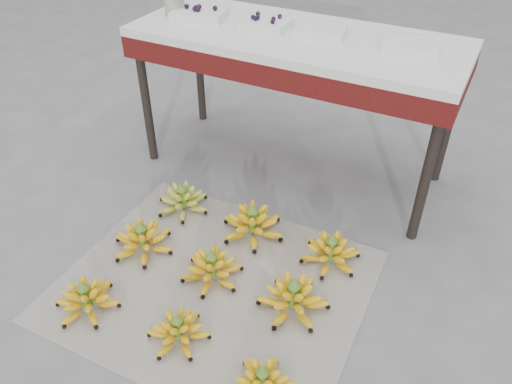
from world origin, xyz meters
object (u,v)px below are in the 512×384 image
at_px(bunch_back_right, 331,252).
at_px(tray_left, 266,23).
at_px(bunch_mid_left, 143,240).
at_px(tray_right, 321,31).
at_px(newspaper_mat, 214,285).
at_px(vendor_table, 296,51).
at_px(bunch_back_left, 183,200).
at_px(bunch_back_center, 253,224).
at_px(tray_far_right, 409,46).
at_px(tray_far_left, 200,14).
at_px(glass_jar, 174,2).
at_px(bunch_front_center, 178,331).
at_px(bunch_front_left, 87,299).
at_px(bunch_front_right, 262,383).
at_px(bunch_mid_right, 293,298).
at_px(bunch_mid_center, 212,269).

xyz_separation_m(bunch_back_right, tray_left, (-0.64, 0.62, 0.74)).
bearing_deg(bunch_mid_left, tray_right, 70.66).
height_order(newspaper_mat, bunch_mid_left, bunch_mid_left).
height_order(newspaper_mat, vendor_table, vendor_table).
xyz_separation_m(bunch_back_left, tray_left, (0.16, 0.61, 0.74)).
bearing_deg(bunch_back_center, tray_far_right, 64.70).
bearing_deg(tray_far_left, vendor_table, 2.61).
bearing_deg(glass_jar, bunch_mid_left, -68.35).
bearing_deg(bunch_mid_left, tray_left, 85.80).
distance_m(bunch_mid_left, bunch_back_left, 0.33).
height_order(newspaper_mat, bunch_back_left, bunch_back_left).
bearing_deg(newspaper_mat, bunch_front_center, -84.93).
xyz_separation_m(bunch_front_center, tray_far_left, (-0.64, 1.25, 0.75)).
height_order(bunch_front_left, bunch_front_center, bunch_front_left).
height_order(bunch_front_center, vendor_table, vendor_table).
relative_size(bunch_front_right, bunch_back_center, 0.83).
xyz_separation_m(bunch_front_right, bunch_mid_right, (-0.05, 0.38, 0.01)).
relative_size(newspaper_mat, bunch_mid_right, 4.16).
distance_m(newspaper_mat, bunch_front_left, 0.52).
xyz_separation_m(bunch_mid_left, bunch_mid_center, (0.37, -0.01, -0.00)).
bearing_deg(vendor_table, bunch_back_right, -52.57).
distance_m(bunch_front_left, tray_far_left, 1.50).
xyz_separation_m(bunch_front_right, bunch_back_right, (-0.01, 0.71, 0.01)).
relative_size(bunch_back_left, bunch_back_right, 1.08).
height_order(newspaper_mat, bunch_mid_right, bunch_mid_right).
xyz_separation_m(bunch_mid_center, tray_far_right, (0.48, 0.97, 0.74)).
height_order(bunch_back_right, tray_right, tray_right).
distance_m(bunch_mid_right, tray_left, 1.34).
xyz_separation_m(tray_far_left, tray_right, (0.64, 0.05, -0.00)).
height_order(bunch_front_center, bunch_front_right, bunch_front_center).
bearing_deg(bunch_back_right, tray_right, 106.12).
relative_size(bunch_mid_right, bunch_back_right, 0.94).
bearing_deg(bunch_back_center, bunch_back_right, 9.40).
bearing_deg(bunch_back_left, newspaper_mat, -20.71).
bearing_deg(bunch_mid_center, bunch_back_center, 103.09).
xyz_separation_m(bunch_front_center, tray_left, (-0.27, 1.28, 0.74)).
distance_m(bunch_mid_left, tray_far_right, 1.48).
bearing_deg(tray_far_left, tray_far_right, 2.78).
relative_size(bunch_front_center, tray_far_right, 1.12).
xyz_separation_m(newspaper_mat, tray_right, (0.03, 1.00, 0.79)).
distance_m(bunch_mid_right, tray_far_left, 1.52).
bearing_deg(tray_far_right, bunch_back_left, -143.74).
xyz_separation_m(bunch_front_left, tray_right, (0.42, 1.34, 0.74)).
bearing_deg(bunch_back_right, bunch_mid_center, -155.05).
relative_size(bunch_mid_right, vendor_table, 0.19).
distance_m(tray_far_left, tray_far_right, 1.06).
xyz_separation_m(bunch_mid_right, tray_right, (-0.32, 0.96, 0.73)).
distance_m(vendor_table, tray_right, 0.16).
xyz_separation_m(bunch_back_right, vendor_table, (-0.47, 0.61, 0.63)).
distance_m(newspaper_mat, vendor_table, 1.19).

